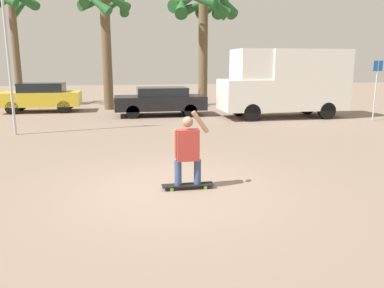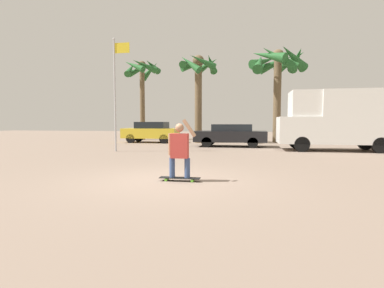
{
  "view_description": "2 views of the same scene",
  "coord_description": "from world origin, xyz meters",
  "px_view_note": "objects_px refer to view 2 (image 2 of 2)",
  "views": [
    {
      "loc": [
        -0.91,
        -7.02,
        2.42
      ],
      "look_at": [
        0.53,
        0.66,
        0.76
      ],
      "focal_mm": 35.0,
      "sensor_mm": 36.0,
      "label": 1
    },
    {
      "loc": [
        2.02,
        -7.28,
        1.48
      ],
      "look_at": [
        0.46,
        0.89,
        0.87
      ],
      "focal_mm": 28.0,
      "sensor_mm": 36.0,
      "label": 2
    }
  ],
  "objects_px": {
    "camper_van": "(339,119)",
    "parked_car_black": "(231,135)",
    "palm_tree_near_van": "(278,65)",
    "palm_tree_center_background": "(198,75)",
    "parked_car_yellow": "(151,132)",
    "person_skateboarder": "(180,148)",
    "flagpole": "(116,88)",
    "skateboard": "(180,178)",
    "palm_tree_far_left": "(142,75)"
  },
  "relations": [
    {
      "from": "parked_car_black",
      "to": "flagpole",
      "type": "height_order",
      "value": "flagpole"
    },
    {
      "from": "camper_van",
      "to": "parked_car_yellow",
      "type": "distance_m",
      "value": 12.38
    },
    {
      "from": "parked_car_black",
      "to": "person_skateboarder",
      "type": "bearing_deg",
      "value": -93.18
    },
    {
      "from": "palm_tree_near_van",
      "to": "skateboard",
      "type": "bearing_deg",
      "value": -103.36
    },
    {
      "from": "flagpole",
      "to": "skateboard",
      "type": "bearing_deg",
      "value": -54.74
    },
    {
      "from": "skateboard",
      "to": "palm_tree_center_background",
      "type": "relative_size",
      "value": 0.16
    },
    {
      "from": "parked_car_yellow",
      "to": "palm_tree_near_van",
      "type": "xyz_separation_m",
      "value": [
        9.04,
        1.96,
        4.83
      ]
    },
    {
      "from": "palm_tree_center_background",
      "to": "palm_tree_far_left",
      "type": "relative_size",
      "value": 0.93
    },
    {
      "from": "camper_van",
      "to": "parked_car_yellow",
      "type": "height_order",
      "value": "camper_van"
    },
    {
      "from": "palm_tree_center_background",
      "to": "flagpole",
      "type": "height_order",
      "value": "palm_tree_center_background"
    },
    {
      "from": "parked_car_black",
      "to": "flagpole",
      "type": "distance_m",
      "value": 7.32
    },
    {
      "from": "flagpole",
      "to": "palm_tree_far_left",
      "type": "bearing_deg",
      "value": 102.88
    },
    {
      "from": "palm_tree_center_background",
      "to": "camper_van",
      "type": "bearing_deg",
      "value": -30.36
    },
    {
      "from": "skateboard",
      "to": "flagpole",
      "type": "xyz_separation_m",
      "value": [
        -4.9,
        6.93,
        3.13
      ]
    },
    {
      "from": "camper_van",
      "to": "parked_car_black",
      "type": "height_order",
      "value": "camper_van"
    },
    {
      "from": "skateboard",
      "to": "palm_tree_center_background",
      "type": "xyz_separation_m",
      "value": [
        -1.91,
        14.13,
        4.8
      ]
    },
    {
      "from": "parked_car_black",
      "to": "parked_car_yellow",
      "type": "bearing_deg",
      "value": 156.43
    },
    {
      "from": "parked_car_black",
      "to": "palm_tree_far_left",
      "type": "bearing_deg",
      "value": 143.14
    },
    {
      "from": "flagpole",
      "to": "palm_tree_near_van",
      "type": "bearing_deg",
      "value": 45.28
    },
    {
      "from": "parked_car_black",
      "to": "palm_tree_far_left",
      "type": "xyz_separation_m",
      "value": [
        -7.79,
        5.84,
        4.7
      ]
    },
    {
      "from": "camper_van",
      "to": "palm_tree_center_background",
      "type": "height_order",
      "value": "palm_tree_center_background"
    },
    {
      "from": "camper_van",
      "to": "flagpole",
      "type": "bearing_deg",
      "value": -167.7
    },
    {
      "from": "camper_van",
      "to": "person_skateboarder",
      "type": "bearing_deg",
      "value": -123.73
    },
    {
      "from": "flagpole",
      "to": "palm_tree_center_background",
      "type": "bearing_deg",
      "value": 67.52
    },
    {
      "from": "person_skateboarder",
      "to": "palm_tree_near_van",
      "type": "bearing_deg",
      "value": 76.63
    },
    {
      "from": "palm_tree_center_background",
      "to": "flagpole",
      "type": "xyz_separation_m",
      "value": [
        -2.98,
        -7.21,
        -1.67
      ]
    },
    {
      "from": "parked_car_black",
      "to": "palm_tree_center_background",
      "type": "relative_size",
      "value": 0.68
    },
    {
      "from": "parked_car_black",
      "to": "parked_car_yellow",
      "type": "xyz_separation_m",
      "value": [
        -5.95,
        2.59,
        0.07
      ]
    },
    {
      "from": "palm_tree_near_van",
      "to": "palm_tree_center_background",
      "type": "height_order",
      "value": "palm_tree_near_van"
    },
    {
      "from": "skateboard",
      "to": "parked_car_black",
      "type": "xyz_separation_m",
      "value": [
        0.61,
        11.06,
        0.66
      ]
    },
    {
      "from": "skateboard",
      "to": "person_skateboarder",
      "type": "height_order",
      "value": "person_skateboarder"
    },
    {
      "from": "parked_car_black",
      "to": "palm_tree_near_van",
      "type": "xyz_separation_m",
      "value": [
        3.1,
        4.56,
        4.89
      ]
    },
    {
      "from": "flagpole",
      "to": "person_skateboarder",
      "type": "bearing_deg",
      "value": -54.75
    },
    {
      "from": "person_skateboarder",
      "to": "camper_van",
      "type": "distance_m",
      "value": 11.28
    },
    {
      "from": "parked_car_black",
      "to": "palm_tree_far_left",
      "type": "relative_size",
      "value": 0.64
    },
    {
      "from": "flagpole",
      "to": "parked_car_black",
      "type": "bearing_deg",
      "value": 36.87
    },
    {
      "from": "parked_car_yellow",
      "to": "palm_tree_center_background",
      "type": "distance_m",
      "value": 5.34
    },
    {
      "from": "person_skateboarder",
      "to": "flagpole",
      "type": "bearing_deg",
      "value": 125.25
    },
    {
      "from": "camper_van",
      "to": "parked_car_black",
      "type": "xyz_separation_m",
      "value": [
        -5.63,
        1.7,
        -0.94
      ]
    },
    {
      "from": "parked_car_yellow",
      "to": "palm_tree_near_van",
      "type": "distance_m",
      "value": 10.44
    },
    {
      "from": "person_skateboarder",
      "to": "palm_tree_far_left",
      "type": "height_order",
      "value": "palm_tree_far_left"
    },
    {
      "from": "parked_car_black",
      "to": "palm_tree_center_background",
      "type": "height_order",
      "value": "palm_tree_center_background"
    },
    {
      "from": "skateboard",
      "to": "palm_tree_near_van",
      "type": "distance_m",
      "value": 16.98
    },
    {
      "from": "parked_car_black",
      "to": "palm_tree_center_background",
      "type": "xyz_separation_m",
      "value": [
        -2.53,
        3.08,
        4.14
      ]
    },
    {
      "from": "palm_tree_far_left",
      "to": "flagpole",
      "type": "relative_size",
      "value": 1.19
    },
    {
      "from": "palm_tree_center_background",
      "to": "parked_car_yellow",
      "type": "bearing_deg",
      "value": -171.99
    },
    {
      "from": "camper_van",
      "to": "flagpole",
      "type": "xyz_separation_m",
      "value": [
        -11.14,
        -2.43,
        1.53
      ]
    },
    {
      "from": "skateboard",
      "to": "palm_tree_near_van",
      "type": "height_order",
      "value": "palm_tree_near_van"
    },
    {
      "from": "person_skateboarder",
      "to": "palm_tree_near_van",
      "type": "xyz_separation_m",
      "value": [
        3.71,
        15.61,
        4.78
      ]
    },
    {
      "from": "skateboard",
      "to": "flagpole",
      "type": "distance_m",
      "value": 9.04
    }
  ]
}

